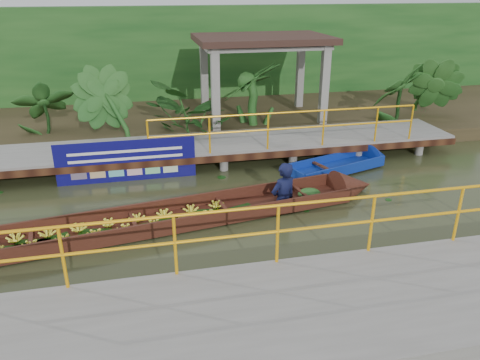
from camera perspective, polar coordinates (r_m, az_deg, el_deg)
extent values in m
plane|color=#30351A|center=(10.42, -4.66, -4.53)|extent=(80.00, 80.00, 0.00)
cube|color=#2D2716|center=(17.34, -8.19, 7.37)|extent=(30.00, 8.00, 0.45)
cube|color=slate|center=(13.44, -6.83, 4.11)|extent=(16.00, 2.00, 0.15)
cube|color=black|center=(12.53, -6.33, 2.33)|extent=(16.00, 0.12, 0.18)
cylinder|color=#FDAA0D|center=(12.78, 5.88, 8.20)|extent=(7.50, 0.05, 0.05)
cylinder|color=#FDAA0D|center=(12.90, 5.80, 6.26)|extent=(7.50, 0.05, 0.05)
cylinder|color=#FDAA0D|center=(12.91, 5.79, 6.05)|extent=(0.05, 0.05, 1.00)
cylinder|color=slate|center=(13.05, -24.11, 0.31)|extent=(0.24, 0.24, 0.55)
cylinder|color=slate|center=(14.52, -23.02, 2.67)|extent=(0.24, 0.24, 0.55)
cylinder|color=slate|center=(12.76, -15.34, 1.06)|extent=(0.24, 0.24, 0.55)
cylinder|color=slate|center=(14.26, -15.14, 3.38)|extent=(0.24, 0.24, 0.55)
cylinder|color=slate|center=(12.78, -6.39, 1.80)|extent=(0.24, 0.24, 0.55)
cylinder|color=slate|center=(14.28, -7.11, 4.04)|extent=(0.24, 0.24, 0.55)
cylinder|color=slate|center=(13.12, 2.32, 2.48)|extent=(0.24, 0.24, 0.55)
cylinder|color=slate|center=(14.58, 0.75, 4.61)|extent=(0.24, 0.24, 0.55)
cylinder|color=slate|center=(13.73, 10.44, 3.06)|extent=(0.24, 0.24, 0.55)
cylinder|color=slate|center=(15.14, 8.17, 5.07)|extent=(0.24, 0.24, 0.55)
cylinder|color=slate|center=(14.60, 17.73, 3.53)|extent=(0.24, 0.24, 0.55)
cylinder|color=slate|center=(15.93, 14.97, 5.42)|extent=(0.24, 0.24, 0.55)
cylinder|color=slate|center=(12.78, -6.39, 1.80)|extent=(0.24, 0.24, 0.55)
cube|color=slate|center=(7.04, 8.81, -16.97)|extent=(18.00, 2.40, 0.70)
cylinder|color=#FDAA0D|center=(7.22, 6.25, -2.97)|extent=(10.00, 0.05, 0.05)
cylinder|color=#FDAA0D|center=(7.42, 6.11, -6.10)|extent=(10.00, 0.05, 0.05)
cylinder|color=#FDAA0D|center=(7.45, 6.09, -6.43)|extent=(0.05, 0.05, 1.00)
cube|color=slate|center=(14.83, -3.00, 10.42)|extent=(0.25, 0.25, 2.80)
cube|color=slate|center=(15.80, 10.22, 10.87)|extent=(0.25, 0.25, 2.80)
cube|color=slate|center=(17.15, -4.37, 12.08)|extent=(0.25, 0.25, 2.80)
cube|color=slate|center=(18.00, 7.32, 12.47)|extent=(0.25, 0.25, 2.80)
cube|color=slate|center=(16.15, 2.73, 16.12)|extent=(4.00, 2.60, 0.12)
cube|color=#331F19|center=(16.12, 2.74, 16.83)|extent=(4.40, 3.00, 0.20)
cube|color=#154417|center=(19.42, -9.12, 14.32)|extent=(30.00, 0.80, 4.00)
cube|color=#35180E|center=(10.22, -7.30, -4.85)|extent=(7.97, 2.21, 0.06)
cube|color=#35180E|center=(10.59, -8.01, -3.02)|extent=(7.82, 1.30, 0.34)
cube|color=#35180E|center=(9.73, -6.61, -5.39)|extent=(7.82, 1.30, 0.34)
cone|color=#35180E|center=(11.88, 13.64, -0.82)|extent=(1.12, 1.09, 0.95)
ellipsoid|color=#154417|center=(11.25, 8.44, -1.66)|extent=(0.61, 0.52, 0.26)
imported|color=#0E1234|center=(10.61, 5.45, 2.08)|extent=(0.81, 0.68, 1.89)
cube|color=navy|center=(13.08, 11.55, 1.37)|extent=(2.92, 1.68, 0.09)
cube|color=navy|center=(13.34, 10.40, 2.39)|extent=(2.67, 0.93, 0.28)
cube|color=navy|center=(12.76, 12.83, 1.24)|extent=(2.67, 0.93, 0.28)
cube|color=navy|center=(12.20, 6.67, 0.66)|extent=(0.32, 0.81, 0.28)
cone|color=navy|center=(14.13, 16.39, 2.75)|extent=(0.78, 0.92, 0.78)
cube|color=black|center=(12.74, 10.04, 1.61)|extent=(0.35, 0.83, 0.05)
cube|color=#0D0B5D|center=(12.42, -13.65, 2.26)|extent=(3.54, 0.03, 1.11)
cube|color=white|center=(12.31, -13.77, 3.41)|extent=(2.88, 0.01, 0.07)
cube|color=white|center=(12.38, -13.68, 2.54)|extent=(2.88, 0.01, 0.07)
imported|color=#154417|center=(15.13, -23.15, 8.36)|extent=(1.62, 1.62, 2.03)
imported|color=#154417|center=(14.89, -15.52, 9.14)|extent=(1.62, 1.62, 2.03)
imported|color=#154417|center=(14.96, -5.81, 9.91)|extent=(1.62, 1.62, 2.03)
imported|color=#154417|center=(15.31, 1.76, 10.31)|extent=(1.62, 1.62, 2.03)
imported|color=#154417|center=(17.20, 18.44, 10.57)|extent=(1.62, 1.62, 2.03)
imported|color=#154417|center=(18.00, 22.64, 10.49)|extent=(1.62, 1.62, 2.03)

